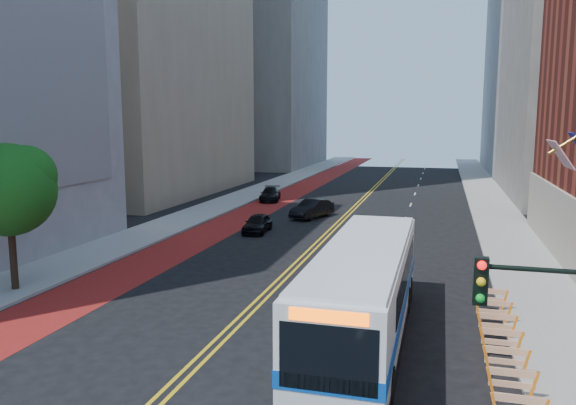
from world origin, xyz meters
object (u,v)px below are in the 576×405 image
Objects in this scene: traffic_signal at (539,337)px; car_c at (270,194)px; car_a at (257,223)px; transit_bus at (364,291)px; street_tree at (10,186)px; car_b at (312,209)px.

traffic_signal is 44.55m from car_c.
transit_bus is at bearing -64.04° from car_a.
street_tree is at bearing 155.18° from traffic_signal.
traffic_signal is 34.57m from car_b.
transit_bus reaches higher than car_c.
street_tree is 1.77× the size of car_a.
car_c is (-6.11, 8.31, -0.10)m from car_b.
car_a is (-14.31, 25.57, -3.08)m from traffic_signal.
transit_bus is (-4.42, 7.96, -1.87)m from traffic_signal.
car_b is at bearing 107.06° from transit_bus.
street_tree reaches higher than traffic_signal.
car_b is at bearing 110.24° from traffic_signal.
street_tree reaches higher than car_c.
traffic_signal reaches higher than car_a.
traffic_signal is at bearing -61.02° from transit_bus.
transit_bus is 2.92× the size of car_c.
traffic_signal is 1.34× the size of car_a.
transit_bus reaches higher than car_a.
street_tree reaches higher than transit_bus.
street_tree is 1.52× the size of car_c.
street_tree reaches higher than car_b.
car_b is 1.02× the size of car_c.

